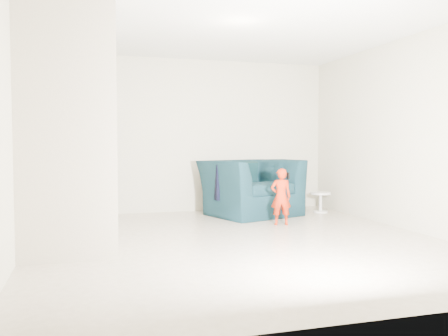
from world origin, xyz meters
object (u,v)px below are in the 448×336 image
(armchair, at_px, (251,187))
(toddler, at_px, (281,197))
(side_table, at_px, (321,199))
(staircase, at_px, (70,165))

(armchair, bearing_deg, toddler, -103.50)
(toddler, height_order, side_table, toddler)
(armchair, xyz_separation_m, staircase, (-2.87, -1.47, 0.48))
(toddler, distance_m, side_table, 1.55)
(armchair, relative_size, toddler, 1.70)
(armchair, xyz_separation_m, side_table, (1.27, -0.07, -0.23))
(staircase, bearing_deg, toddler, 8.00)
(armchair, relative_size, side_table, 4.04)
(armchair, height_order, toddler, armchair)
(toddler, bearing_deg, staircase, 20.25)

